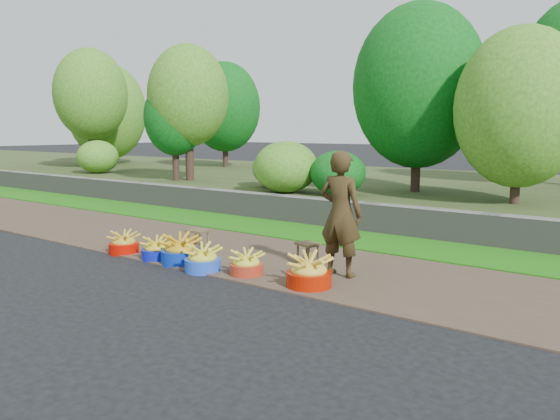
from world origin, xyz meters
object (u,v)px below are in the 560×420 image
Objects in this scene: stool_left at (198,233)px; basin_f at (309,273)px; basin_a at (124,244)px; vendor_woman at (341,214)px; basin_b at (157,250)px; basin_d at (203,260)px; basin_e at (246,265)px; stool_right at (308,247)px; basin_c at (180,251)px.

basin_f is at bearing -15.68° from stool_left.
basin_a is 0.83× the size of basin_f.
vendor_woman reaches higher than basin_f.
basin_b is 2.63m from basin_f.
basin_f is (1.59, 0.22, 0.02)m from basin_d.
basin_e is (2.39, 0.14, -0.00)m from basin_a.
basin_a is 1.32× the size of stool_left.
basin_d is at bearing -42.38° from stool_left.
basin_a is 3.37m from basin_f.
basin_c is at bearing -142.90° from stool_right.
basin_f is at bearing 2.51° from basin_c.
basin_f is (2.16, 0.09, -0.00)m from basin_c.
basin_d is 1.53m from stool_right.
basin_c is (0.46, 0.04, 0.04)m from basin_b.
basin_c is at bearing 17.96° from vendor_woman.
stool_right is (0.28, 1.04, 0.10)m from basin_e.
basin_f is (0.97, 0.03, 0.04)m from basin_e.
vendor_woman is at bearing 86.03° from basin_f.
basin_f is 1.47× the size of stool_right.
vendor_woman is (2.69, -0.08, 0.58)m from stool_left.
basin_c is at bearing 167.74° from basin_d.
basin_b is 1.19× the size of stool_right.
basin_d reaches higher than basin_b.
basin_f reaches higher than basin_a.
basin_c is at bearing 3.49° from basin_a.
stool_left is at bearing 137.62° from basin_d.
basin_c is at bearing -176.89° from basin_e.
basin_a is at bearing -177.14° from basin_f.
basin_b is 0.28× the size of vendor_woman.
basin_b is at bearing -149.09° from stool_right.
stool_left is at bearing 51.87° from basin_a.
stool_left is (-1.67, 0.77, 0.11)m from basin_e.
basin_c reaches higher than basin_d.
basin_f is 1.23m from stool_right.
basin_d is at bearing -125.99° from stool_right.
basin_d is 1.31× the size of stool_right.
basin_a is 3.57m from vendor_woman.
basin_e is at bearing 3.30° from basin_a.
basin_e is (1.65, 0.11, -0.00)m from basin_b.
stool_right is at bearing 75.22° from basin_e.
basin_e is at bearing 16.92° from basin_d.
basin_a is 0.74m from basin_b.
basin_f is 2.75m from stool_left.
basin_a is 1.16m from stool_left.
basin_d is at bearing 27.32° from vendor_woman.
stool_left is (-0.02, 0.88, 0.11)m from basin_b.
basin_a is at bearing -177.74° from basin_b.
basin_b is at bearing 15.75° from vendor_woman.
stool_left reaches higher than stool_right.
vendor_woman is at bearing 13.71° from basin_a.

